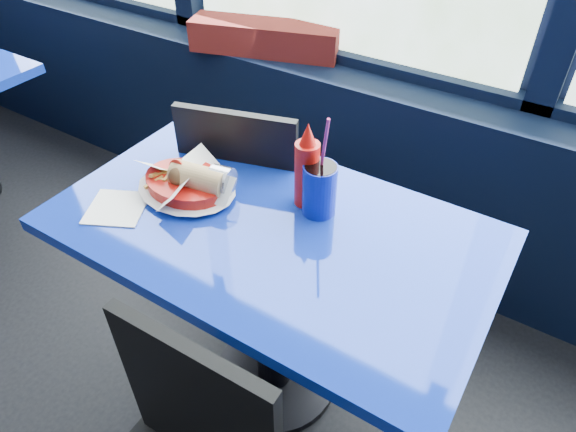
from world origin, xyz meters
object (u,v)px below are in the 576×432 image
object	(u,v)px
planter_box	(265,38)
soda_cup	(320,188)
near_table	(272,271)
ketchup_bottle	(307,169)
food_basket	(188,182)
chair_near_back	(267,199)

from	to	relation	value
planter_box	soda_cup	xyz separation A→B (m)	(0.68, -0.74, -0.03)
near_table	ketchup_bottle	xyz separation A→B (m)	(0.03, 0.14, 0.30)
planter_box	ketchup_bottle	world-z (taller)	ketchup_bottle
soda_cup	near_table	bearing A→B (deg)	-123.64
near_table	ketchup_bottle	bearing A→B (deg)	77.38
planter_box	food_basket	xyz separation A→B (m)	(0.32, -0.86, -0.08)
food_basket	ketchup_bottle	bearing A→B (deg)	40.59
food_basket	ketchup_bottle	distance (m)	0.35
near_table	food_basket	bearing A→B (deg)	-178.68
soda_cup	food_basket	bearing A→B (deg)	-160.54
chair_near_back	planter_box	distance (m)	0.73
chair_near_back	soda_cup	size ratio (longest dim) A/B	2.89
chair_near_back	planter_box	size ratio (longest dim) A/B	1.48
food_basket	planter_box	bearing A→B (deg)	125.91
planter_box	ketchup_bottle	xyz separation A→B (m)	(0.63, -0.72, 0.00)
planter_box	chair_near_back	bearing A→B (deg)	-73.22
chair_near_back	food_basket	xyz separation A→B (m)	(-0.05, -0.32, 0.26)
near_table	planter_box	world-z (taller)	planter_box
chair_near_back	ketchup_bottle	xyz separation A→B (m)	(0.26, -0.18, 0.34)
food_basket	ketchup_bottle	world-z (taller)	ketchup_bottle
ketchup_bottle	soda_cup	world-z (taller)	soda_cup
near_table	ketchup_bottle	size ratio (longest dim) A/B	4.68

